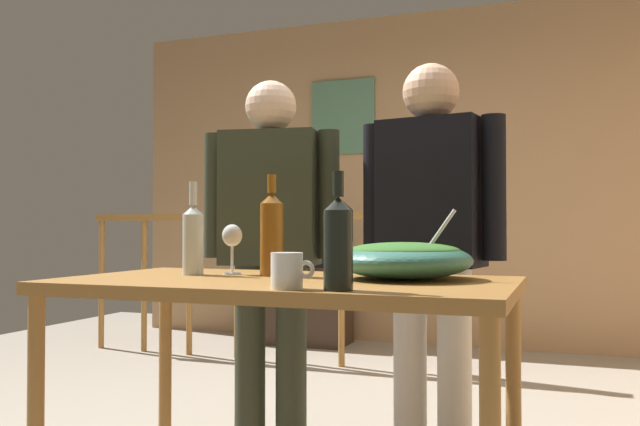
{
  "coord_description": "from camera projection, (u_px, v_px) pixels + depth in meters",
  "views": [
    {
      "loc": [
        1.21,
        -2.73,
        0.95
      ],
      "look_at": [
        0.37,
        -0.48,
        1.0
      ],
      "focal_mm": 37.35,
      "sensor_mm": 36.0,
      "label": 1
    }
  ],
  "objects": [
    {
      "name": "back_wall",
      "position": [
        413.0,
        178.0,
        5.52
      ],
      "size": [
        5.02,
        0.1,
        2.73
      ],
      "primitive_type": "cube",
      "color": "tan",
      "rests_on": "ground_plane"
    },
    {
      "name": "wine_glass",
      "position": [
        232.0,
        238.0,
        2.31
      ],
      "size": [
        0.07,
        0.07,
        0.17
      ],
      "color": "silver",
      "rests_on": "serving_table"
    },
    {
      "name": "stair_railing",
      "position": [
        317.0,
        269.0,
        4.63
      ],
      "size": [
        2.9,
        0.1,
        1.11
      ],
      "color": "#9E6B33",
      "rests_on": "ground_plane"
    },
    {
      "name": "serving_table",
      "position": [
        285.0,
        304.0,
        2.1
      ],
      "size": [
        1.42,
        0.77,
        0.79
      ],
      "color": "#9E6B33",
      "rests_on": "ground_plane"
    },
    {
      "name": "framed_picture",
      "position": [
        343.0,
        117.0,
        5.68
      ],
      "size": [
        0.56,
        0.03,
        0.63
      ],
      "primitive_type": "cube",
      "color": "#4E7D62"
    },
    {
      "name": "wine_bottle_dark",
      "position": [
        338.0,
        241.0,
        1.72
      ],
      "size": [
        0.08,
        0.08,
        0.31
      ],
      "color": "black",
      "rests_on": "serving_table"
    },
    {
      "name": "tv_console",
      "position": [
        294.0,
        311.0,
        5.49
      ],
      "size": [
        0.9,
        0.4,
        0.52
      ],
      "primitive_type": "cube",
      "color": "#38281E",
      "rests_on": "ground_plane"
    },
    {
      "name": "salad_bowl",
      "position": [
        404.0,
        258.0,
        2.09
      ],
      "size": [
        0.43,
        0.43,
        0.22
      ],
      "color": "#337060",
      "rests_on": "serving_table"
    },
    {
      "name": "person_standing_right",
      "position": [
        431.0,
        232.0,
        2.58
      ],
      "size": [
        0.57,
        0.28,
        1.59
      ],
      "rotation": [
        0.0,
        0.0,
        2.98
      ],
      "color": "beige",
      "rests_on": "ground_plane"
    },
    {
      "name": "person_standing_left",
      "position": [
        271.0,
        233.0,
        2.82
      ],
      "size": [
        0.59,
        0.28,
        1.58
      ],
      "rotation": [
        0.0,
        0.0,
        3.3
      ],
      "color": "#2D3323",
      "rests_on": "ground_plane"
    },
    {
      "name": "mug_white",
      "position": [
        288.0,
        271.0,
        1.76
      ],
      "size": [
        0.12,
        0.09,
        0.1
      ],
      "color": "white",
      "rests_on": "serving_table"
    },
    {
      "name": "wine_bottle_amber",
      "position": [
        272.0,
        233.0,
        2.23
      ],
      "size": [
        0.08,
        0.08,
        0.34
      ],
      "color": "brown",
      "rests_on": "serving_table"
    },
    {
      "name": "flat_screen_tv",
      "position": [
        293.0,
        248.0,
        5.47
      ],
      "size": [
        0.61,
        0.12,
        0.44
      ],
      "color": "black",
      "rests_on": "tv_console"
    },
    {
      "name": "wine_bottle_clear",
      "position": [
        192.0,
        238.0,
        2.29
      ],
      "size": [
        0.07,
        0.07,
        0.32
      ],
      "color": "silver",
      "rests_on": "serving_table"
    }
  ]
}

